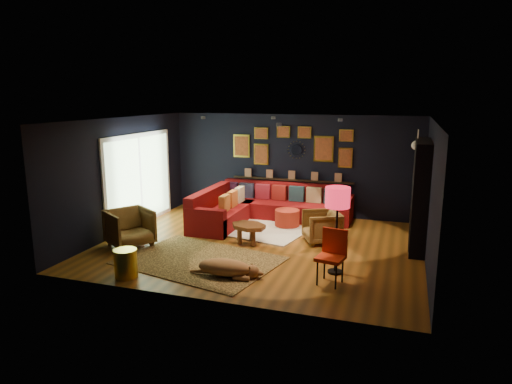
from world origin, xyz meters
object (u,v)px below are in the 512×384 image
(sectional, at_px, (259,208))
(dog, at_px, (225,264))
(armchair_left, at_px, (130,226))
(coffee_table, at_px, (249,228))
(gold_stool, at_px, (126,263))
(floor_lamp, at_px, (338,201))
(armchair_right, at_px, (322,225))
(pouf, at_px, (287,218))
(orange_chair, at_px, (332,252))

(sectional, relative_size, dog, 2.62)
(sectional, bearing_deg, armchair_left, -125.65)
(coffee_table, distance_m, gold_stool, 2.74)
(armchair_left, xyz_separation_m, gold_stool, (0.88, -1.46, -0.18))
(sectional, xyz_separation_m, floor_lamp, (2.34, -2.85, 0.97))
(armchair_right, bearing_deg, pouf, -158.11)
(coffee_table, relative_size, armchair_left, 1.12)
(pouf, bearing_deg, armchair_right, -42.31)
(dog, bearing_deg, gold_stool, -164.20)
(armchair_right, height_order, floor_lamp, floor_lamp)
(orange_chair, distance_m, floor_lamp, 0.87)
(gold_stool, relative_size, floor_lamp, 0.32)
(coffee_table, height_order, armchair_right, armchair_right)
(coffee_table, distance_m, armchair_right, 1.56)
(coffee_table, distance_m, dog, 1.81)
(gold_stool, xyz_separation_m, orange_chair, (3.40, 0.88, 0.29))
(gold_stool, distance_m, floor_lamp, 3.79)
(sectional, relative_size, coffee_table, 3.57)
(sectional, bearing_deg, floor_lamp, -50.63)
(sectional, distance_m, armchair_right, 2.16)
(coffee_table, xyz_separation_m, armchair_left, (-2.30, -0.88, 0.08))
(armchair_right, relative_size, gold_stool, 1.50)
(armchair_right, height_order, dog, armchair_right)
(armchair_left, bearing_deg, coffee_table, -36.45)
(coffee_table, relative_size, floor_lamp, 0.62)
(coffee_table, height_order, dog, coffee_table)
(armchair_right, xyz_separation_m, orange_chair, (0.54, -2.07, 0.16))
(armchair_left, distance_m, orange_chair, 4.32)
(armchair_right, height_order, gold_stool, armchair_right)
(armchair_right, distance_m, orange_chair, 2.15)
(coffee_table, distance_m, floor_lamp, 2.42)
(gold_stool, bearing_deg, armchair_left, 120.98)
(armchair_right, xyz_separation_m, dog, (-1.25, -2.40, -0.15))
(sectional, bearing_deg, orange_chair, -54.47)
(armchair_left, distance_m, gold_stool, 1.71)
(armchair_right, xyz_separation_m, floor_lamp, (0.54, -1.64, 0.93))
(coffee_table, bearing_deg, floor_lamp, -27.55)
(floor_lamp, bearing_deg, coffee_table, 152.45)
(pouf, height_order, orange_chair, orange_chair)
(orange_chair, height_order, floor_lamp, floor_lamp)
(pouf, height_order, dog, dog)
(sectional, distance_m, orange_chair, 4.03)
(sectional, height_order, armchair_right, sectional)
(orange_chair, height_order, dog, orange_chair)
(armchair_right, distance_m, floor_lamp, 1.96)
(pouf, distance_m, armchair_right, 1.35)
(pouf, height_order, armchair_left, armchair_left)
(armchair_right, height_order, orange_chair, orange_chair)
(orange_chair, bearing_deg, armchair_left, -176.46)
(pouf, bearing_deg, coffee_table, -106.52)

